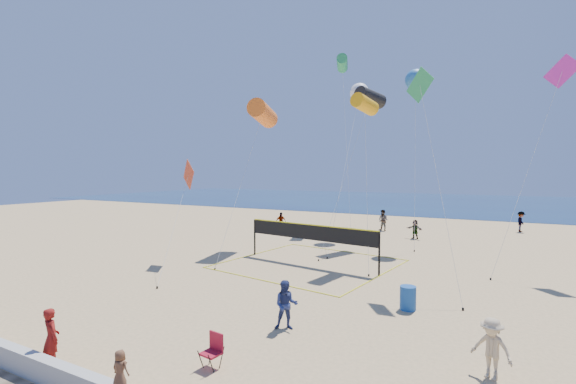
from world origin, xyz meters
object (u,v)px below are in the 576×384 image
at_px(camp_chair, 213,348).
at_px(trash_barrel, 408,298).
at_px(woman, 51,338).
at_px(volleyball_net, 310,237).

bearing_deg(camp_chair, trash_barrel, 68.39).
distance_m(woman, camp_chair, 4.25).
distance_m(camp_chair, trash_barrel, 7.73).
bearing_deg(woman, trash_barrel, -115.01).
distance_m(trash_barrel, volleyball_net, 7.93).
bearing_deg(camp_chair, woman, -144.23).
bearing_deg(volleyball_net, woman, -86.50).
bearing_deg(volleyball_net, camp_chair, -69.12).
bearing_deg(woman, camp_chair, -136.19).
bearing_deg(camp_chair, volleyball_net, 109.45).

